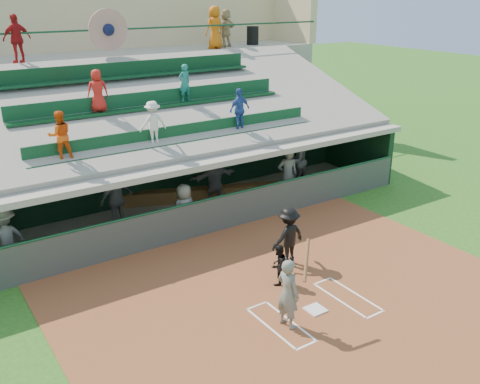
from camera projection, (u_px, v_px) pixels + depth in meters
ground at (315, 311)px, 12.39m from camera, size 100.00×100.00×0.00m
dirt_slab at (301, 301)px, 12.78m from camera, size 11.00×9.00×0.02m
home_plate at (315, 309)px, 12.38m from camera, size 0.43×0.43×0.03m
batters_box_chalk at (315, 310)px, 12.38m from camera, size 2.65×1.85×0.01m
dugout_floor at (180, 215)px, 17.64m from camera, size 16.00×3.50×0.04m
concourse_slab at (102, 111)px, 22.09m from camera, size 20.00×3.00×4.60m
grandstand at (130, 126)px, 19.78m from camera, size 20.40×10.40×7.80m
batter_at_plate at (288, 293)px, 11.53m from camera, size 0.86×0.74×1.95m
catcher at (278, 265)px, 13.31m from camera, size 0.62×0.55×1.07m
home_umpire at (288, 236)px, 14.25m from camera, size 1.08×0.68×1.60m
dugout_bench at (156, 197)px, 18.46m from camera, size 13.79×5.76×0.44m
dugout_player_a at (5, 240)px, 13.73m from camera, size 1.36×1.11×1.83m
dugout_player_b at (116, 199)px, 16.22m from camera, size 1.26×0.80×1.99m
dugout_player_c at (185, 210)px, 15.87m from camera, size 0.86×0.62×1.62m
dugout_player_d at (214, 178)px, 18.13m from camera, size 1.75×0.59×1.88m
dugout_player_e at (288, 175)px, 18.35m from camera, size 0.83×0.69×1.94m
dugout_player_f at (297, 160)px, 19.97m from camera, size 1.11×0.97×1.93m
trash_bin at (253, 36)px, 24.60m from camera, size 0.55×0.55×0.82m
concourse_staff_a at (17, 39)px, 18.15m from camera, size 1.02×0.58×1.64m
concourse_staff_b at (215, 27)px, 22.78m from camera, size 0.95×0.70×1.77m
concourse_staff_c at (226, 28)px, 23.46m from camera, size 1.58×0.93×1.63m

